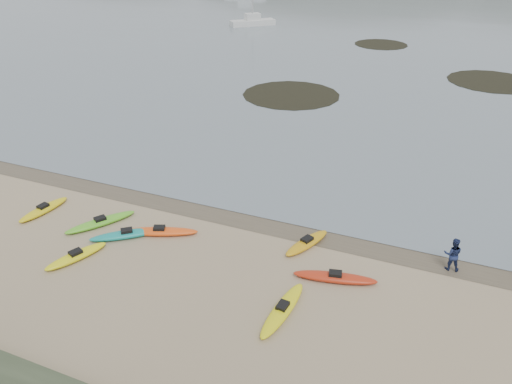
% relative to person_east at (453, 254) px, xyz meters
% --- Properties ---
extents(ground, '(600.00, 600.00, 0.00)m').
position_rel_person_east_xyz_m(ground, '(-9.79, 0.81, -0.80)').
color(ground, tan).
rests_on(ground, ground).
extents(wet_sand, '(60.00, 60.00, 0.00)m').
position_rel_person_east_xyz_m(wet_sand, '(-9.79, 0.51, -0.80)').
color(wet_sand, brown).
rests_on(wet_sand, ground).
extents(kayaks, '(18.39, 8.27, 0.34)m').
position_rel_person_east_xyz_m(kayaks, '(-12.28, -3.41, -0.63)').
color(kayaks, '#FC5515').
rests_on(kayaks, ground).
extents(person_east, '(0.84, 0.69, 1.61)m').
position_rel_person_east_xyz_m(person_east, '(0.00, 0.00, 0.00)').
color(person_east, navy).
rests_on(person_east, ground).
extents(kelp_mats, '(25.51, 32.45, 0.04)m').
position_rel_person_east_xyz_m(kelp_mats, '(-7.96, 31.77, -0.78)').
color(kelp_mats, black).
rests_on(kelp_mats, water).
extents(moored_boats, '(88.73, 79.23, 1.22)m').
position_rel_person_east_xyz_m(moored_boats, '(-6.78, 77.61, -0.26)').
color(moored_boats, silver).
rests_on(moored_boats, ground).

